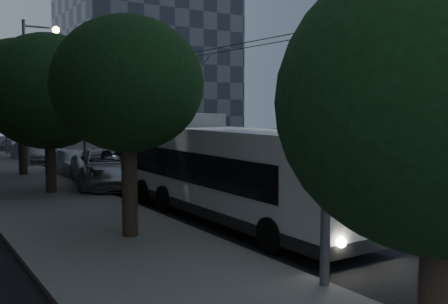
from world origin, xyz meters
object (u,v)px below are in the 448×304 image
car_white_d (15,145)px  streetlamp_near (344,17)px  car_white_a (73,161)px  car_white_b (43,152)px  trolleybus (227,172)px  streetlamp_far (32,79)px  car_white_c (36,151)px  pickup_silver (108,167)px

car_white_d → streetlamp_near: streetlamp_near is taller
car_white_a → streetlamp_near: (-0.52, -20.70, 4.76)m
car_white_a → car_white_b: bearing=91.0°
car_white_a → streetlamp_near: streetlamp_near is taller
trolleybus → streetlamp_far: bearing=97.1°
trolleybus → streetlamp_near: size_ratio=1.30×
car_white_c → streetlamp_far: streetlamp_far is taller
pickup_silver → streetlamp_near: streetlamp_near is taller
trolleybus → pickup_silver: (-0.85, 8.98, -0.69)m
car_white_d → car_white_b: bearing=-103.9°
car_white_b → streetlamp_far: (-1.10, -2.75, 4.72)m
car_white_d → streetlamp_far: (-1.10, -12.64, 4.88)m
pickup_silver → car_white_c: pickup_silver is taller
car_white_d → streetlamp_near: 37.99m
car_white_a → streetlamp_near: 21.25m
pickup_silver → car_white_c: (-0.19, 14.32, -0.22)m
trolleybus → car_white_a: (-1.03, 14.16, -0.86)m
car_white_c → streetlamp_near: bearing=-111.1°
car_white_d → streetlamp_near: (-0.50, -37.67, 4.91)m
streetlamp_near → streetlamp_far: bearing=91.4°
trolleybus → car_white_a: bearing=94.6°
car_white_a → car_white_c: car_white_a is taller
car_white_a → streetlamp_near: bearing=-90.6°
trolleybus → car_white_a: size_ratio=2.63×
car_white_d → car_white_c: bearing=-103.9°
car_white_b → trolleybus: bearing=-74.5°
pickup_silver → car_white_b: (-0.19, 12.25, -0.15)m
trolleybus → car_white_b: trolleybus is taller
car_white_c → streetlamp_near: size_ratio=0.47×
car_white_c → streetlamp_near: (-0.50, -29.84, 4.82)m
pickup_silver → car_white_b: pickup_silver is taller
trolleybus → car_white_b: size_ratio=2.21×
trolleybus → car_white_c: (-1.05, 23.30, -0.92)m
car_white_b → car_white_c: car_white_b is taller
trolleybus → car_white_c: bearing=93.0°
pickup_silver → car_white_d: 22.15m
pickup_silver → streetlamp_far: size_ratio=0.74×
car_white_a → car_white_b: car_white_b is taller
car_white_c → car_white_d: (0.00, 7.82, -0.09)m
streetlamp_near → streetlamp_far: (-0.60, 25.02, -0.03)m
trolleybus → pickup_silver: bearing=95.9°
car_white_c → car_white_d: size_ratio=1.18×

